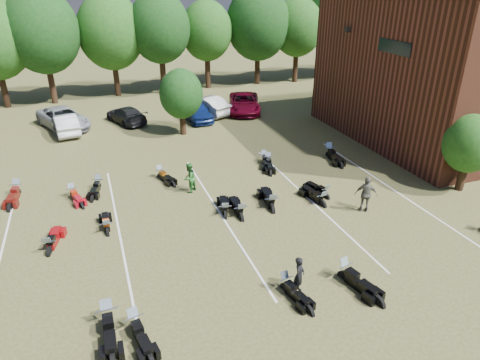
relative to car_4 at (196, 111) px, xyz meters
name	(u,v)px	position (x,y,z in m)	size (l,w,h in m)	color
ground	(300,233)	(0.16, -18.59, -0.78)	(160.00, 160.00, 0.00)	brown
car_1	(66,124)	(-10.20, 0.16, -0.02)	(1.60, 4.59, 1.51)	silver
car_2	(63,118)	(-10.38, 1.55, 0.01)	(2.61, 5.67, 1.58)	#95989D
car_3	(126,115)	(-5.58, 1.21, -0.12)	(1.85, 4.54, 1.32)	black
car_4	(196,111)	(0.00, 0.00, 0.00)	(1.83, 4.55, 1.55)	navy
car_5	(206,105)	(1.20, 1.26, 0.03)	(1.71, 4.89, 1.61)	#B6B5B1
car_6	(244,103)	(4.59, 0.91, 0.02)	(2.62, 5.69, 1.58)	#62051A
car_7	(335,92)	(14.21, 1.64, 0.02)	(2.24, 5.51, 1.60)	#3C3C41
person_black	(299,275)	(-1.82, -22.29, 0.00)	(0.57, 0.37, 1.55)	black
person_green	(189,178)	(-3.69, -12.69, 0.07)	(0.83, 0.64, 1.70)	#266526
person_grey	(366,194)	(4.19, -17.85, 0.17)	(1.11, 0.46, 1.90)	#605D52
motorcycle_0	(136,331)	(-7.93, -22.20, -0.78)	(0.70, 2.21, 1.23)	black
motorcycle_1	(109,325)	(-8.76, -21.61, -0.78)	(0.79, 2.49, 1.39)	black
motorcycle_3	(344,279)	(0.25, -22.23, -0.78)	(0.76, 2.38, 1.33)	black
motorcycle_4	(285,290)	(-2.24, -22.04, -0.78)	(0.64, 2.00, 1.11)	black
motorcycle_7	(50,253)	(-10.83, -16.37, -0.78)	(0.70, 2.20, 1.23)	maroon
motorcycle_8	(108,234)	(-8.35, -15.60, -0.78)	(0.64, 2.01, 1.12)	black
motorcycle_9	(241,219)	(-2.03, -16.46, -0.78)	(0.73, 2.30, 1.28)	black
motorcycle_10	(272,211)	(-0.24, -16.22, -0.78)	(0.80, 2.51, 1.40)	black
motorcycle_11	(225,217)	(-2.69, -15.98, -0.78)	(0.67, 2.10, 1.17)	black
motorcycle_12	(322,206)	(2.44, -16.63, -0.78)	(0.72, 2.27, 1.26)	black
motorcycle_13	(325,198)	(3.05, -15.92, -0.78)	(0.66, 2.07, 1.15)	black
motorcycle_14	(19,195)	(-12.69, -9.87, -0.78)	(0.75, 2.35, 1.31)	#4D0E0B
motorcycle_15	(73,197)	(-9.85, -11.19, -0.78)	(0.63, 1.99, 1.11)	maroon
motorcycle_16	(99,188)	(-8.46, -10.55, -0.78)	(0.65, 2.04, 1.14)	black
motorcycle_17	(161,178)	(-4.92, -10.34, -0.78)	(0.64, 1.99, 1.11)	black
motorcycle_18	(268,165)	(1.89, -10.75, -0.78)	(0.67, 2.10, 1.17)	black
motorcycle_19	(264,162)	(1.82, -10.21, -0.78)	(0.63, 1.99, 1.11)	black
motorcycle_20	(329,157)	(6.23, -10.88, -0.78)	(0.78, 2.43, 1.36)	black
tree_line	(158,28)	(-0.84, 10.41, 5.54)	(56.00, 6.00, 9.79)	black
young_tree_near_building	(470,144)	(10.66, -17.59, 1.98)	(2.80, 2.80, 4.16)	black
young_tree_midfield	(181,94)	(-1.84, -3.09, 2.32)	(3.20, 3.20, 4.70)	black
parking_lines	(220,213)	(-2.84, -15.59, -0.77)	(20.10, 14.00, 0.01)	silver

